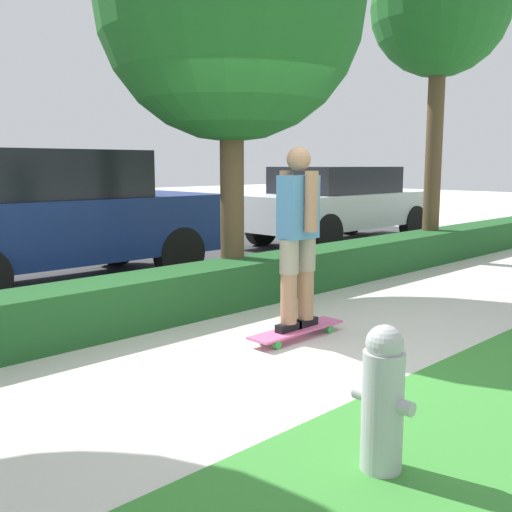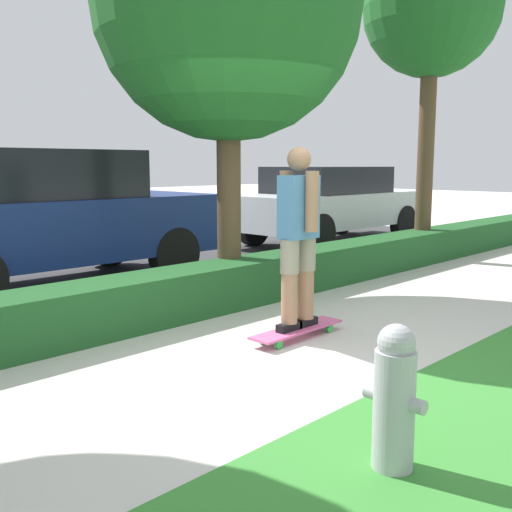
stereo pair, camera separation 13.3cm
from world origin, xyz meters
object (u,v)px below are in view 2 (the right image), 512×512
at_px(skateboard, 297,330).
at_px(parked_car_rear, 331,202).
at_px(tree_far, 432,10).
at_px(skater_person, 298,234).
at_px(tree_mid, 228,6).
at_px(fire_hydrant, 394,398).
at_px(parked_car_middle, 48,217).

distance_m(skateboard, parked_car_rear, 6.80).
bearing_deg(tree_far, skateboard, -163.12).
bearing_deg(skater_person, skateboard, -45.00).
relative_size(tree_far, parked_car_rear, 1.11).
bearing_deg(skateboard, tree_far, 16.88).
bearing_deg(tree_far, parked_car_rear, 75.54).
relative_size(tree_mid, fire_hydrant, 6.17).
xyz_separation_m(skateboard, tree_far, (4.94, 1.50, 3.85)).
height_order(skater_person, tree_mid, tree_mid).
xyz_separation_m(skater_person, parked_car_middle, (-0.42, 3.80, -0.05)).
bearing_deg(parked_car_rear, skater_person, -145.19).
height_order(skateboard, tree_far, tree_far).
relative_size(skater_person, parked_car_middle, 0.37).
height_order(skater_person, parked_car_rear, skater_person).
distance_m(skateboard, parked_car_middle, 3.91).
bearing_deg(parked_car_rear, tree_mid, -155.24).
distance_m(tree_mid, fire_hydrant, 4.99).
distance_m(tree_far, parked_car_rear, 3.96).
bearing_deg(skater_person, fire_hydrant, -127.77).
xyz_separation_m(tree_far, parked_car_middle, (-5.36, 2.30, -3.03)).
height_order(skateboard, skater_person, skater_person).
bearing_deg(parked_car_middle, fire_hydrant, -99.15).
height_order(skateboard, parked_car_middle, parked_car_middle).
bearing_deg(fire_hydrant, skater_person, 52.23).
bearing_deg(tree_mid, fire_hydrant, -121.41).
distance_m(tree_mid, parked_car_middle, 3.40).
bearing_deg(fire_hydrant, parked_car_rear, 39.29).
xyz_separation_m(tree_mid, tree_far, (4.26, -0.11, 0.67)).
bearing_deg(fire_hydrant, tree_far, 27.79).
xyz_separation_m(skater_person, tree_far, (4.94, 1.50, 2.98)).
relative_size(tree_far, fire_hydrant, 6.57).
height_order(tree_far, parked_car_middle, tree_far).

